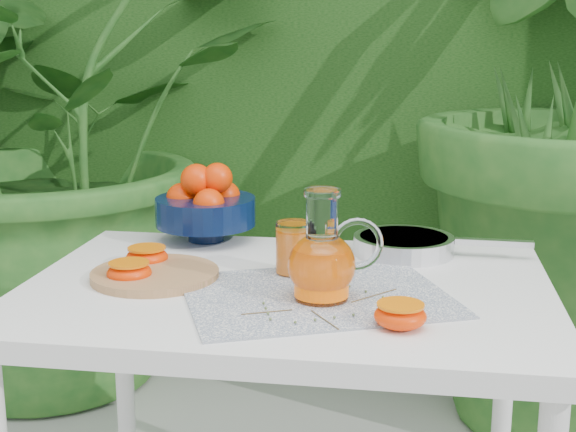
% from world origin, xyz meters
% --- Properties ---
extents(hedge_backdrop, '(8.00, 1.65, 2.50)m').
position_xyz_m(hedge_backdrop, '(0.06, 2.06, 1.19)').
color(hedge_backdrop, '#133F12').
rests_on(hedge_backdrop, ground).
extents(potted_plant_left, '(2.57, 2.57, 1.82)m').
position_xyz_m(potted_plant_left, '(-0.98, 1.27, 0.91)').
color(potted_plant_left, '#20591E').
rests_on(potted_plant_left, ground).
extents(potted_plant_right, '(2.68, 2.68, 2.19)m').
position_xyz_m(potted_plant_right, '(0.72, 1.25, 1.10)').
color(potted_plant_right, '#20591E').
rests_on(potted_plant_right, ground).
extents(white_table, '(1.00, 0.70, 0.75)m').
position_xyz_m(white_table, '(0.03, 0.07, 0.67)').
color(white_table, white).
rests_on(white_table, ground).
extents(placemat, '(0.57, 0.52, 0.00)m').
position_xyz_m(placemat, '(0.10, 0.02, 0.75)').
color(placemat, '#0D204A').
rests_on(placemat, white_table).
extents(cutting_board, '(0.31, 0.31, 0.02)m').
position_xyz_m(cutting_board, '(-0.22, 0.07, 0.76)').
color(cutting_board, '#AB754D').
rests_on(cutting_board, white_table).
extents(fruit_bowl, '(0.30, 0.30, 0.18)m').
position_xyz_m(fruit_bowl, '(-0.20, 0.38, 0.83)').
color(fruit_bowl, black).
rests_on(fruit_bowl, white_table).
extents(juice_pitcher, '(0.18, 0.15, 0.20)m').
position_xyz_m(juice_pitcher, '(0.11, -0.01, 0.82)').
color(juice_pitcher, white).
rests_on(juice_pitcher, white_table).
extents(juice_tumbler, '(0.09, 0.09, 0.10)m').
position_xyz_m(juice_tumbler, '(0.04, 0.14, 0.80)').
color(juice_tumbler, white).
rests_on(juice_tumbler, white_table).
extents(saute_pan, '(0.38, 0.22, 0.04)m').
position_xyz_m(saute_pan, '(0.25, 0.33, 0.77)').
color(saute_pan, silver).
rests_on(saute_pan, white_table).
extents(orange_halves, '(0.62, 0.37, 0.04)m').
position_xyz_m(orange_halves, '(-0.09, 0.02, 0.77)').
color(orange_halves, '#F64102').
rests_on(orange_halves, white_table).
extents(thyme_sprigs, '(0.27, 0.22, 0.01)m').
position_xyz_m(thyme_sprigs, '(0.12, -0.06, 0.76)').
color(thyme_sprigs, brown).
rests_on(thyme_sprigs, white_table).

